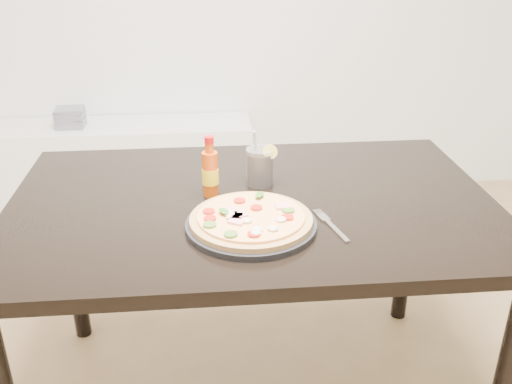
{
  "coord_description": "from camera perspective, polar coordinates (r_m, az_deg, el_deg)",
  "views": [
    {
      "loc": [
        -0.34,
        -0.91,
        1.47
      ],
      "look_at": [
        -0.21,
        0.45,
        0.83
      ],
      "focal_mm": 40.0,
      "sensor_mm": 36.0,
      "label": 1
    }
  ],
  "objects": [
    {
      "name": "pizza",
      "position": [
        1.48,
        -0.52,
        -2.68
      ],
      "size": [
        0.32,
        0.32,
        0.03
      ],
      "color": "tan",
      "rests_on": "plate"
    },
    {
      "name": "dining_table",
      "position": [
        1.69,
        -0.37,
        -3.3
      ],
      "size": [
        1.4,
        0.9,
        0.75
      ],
      "color": "black",
      "rests_on": "ground"
    },
    {
      "name": "cd_stack",
      "position": [
        3.18,
        -18.09,
        7.09
      ],
      "size": [
        0.14,
        0.12,
        0.1
      ],
      "color": "slate",
      "rests_on": "media_console"
    },
    {
      "name": "cola_cup",
      "position": [
        1.73,
        0.42,
        2.5
      ],
      "size": [
        0.09,
        0.09,
        0.18
      ],
      "rotation": [
        0.0,
        0.0,
        0.0
      ],
      "color": "black",
      "rests_on": "dining_table"
    },
    {
      "name": "media_console",
      "position": [
        3.25,
        -13.02,
        2.41
      ],
      "size": [
        1.4,
        0.34,
        0.5
      ],
      "primitive_type": "cube",
      "color": "white",
      "rests_on": "ground"
    },
    {
      "name": "fork",
      "position": [
        1.52,
        7.42,
        -3.2
      ],
      "size": [
        0.06,
        0.19,
        0.0
      ],
      "rotation": [
        0.0,
        0.0,
        0.25
      ],
      "color": "silver",
      "rests_on": "dining_table"
    },
    {
      "name": "hot_sauce_bottle",
      "position": [
        1.65,
        -4.6,
        1.96
      ],
      "size": [
        0.05,
        0.05,
        0.18
      ],
      "rotation": [
        0.0,
        0.0,
        -0.01
      ],
      "color": "#C3450B",
      "rests_on": "dining_table"
    },
    {
      "name": "plate",
      "position": [
        1.49,
        -0.49,
        -3.3
      ],
      "size": [
        0.34,
        0.34,
        0.02
      ],
      "primitive_type": "cylinder",
      "color": "black",
      "rests_on": "dining_table"
    }
  ]
}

